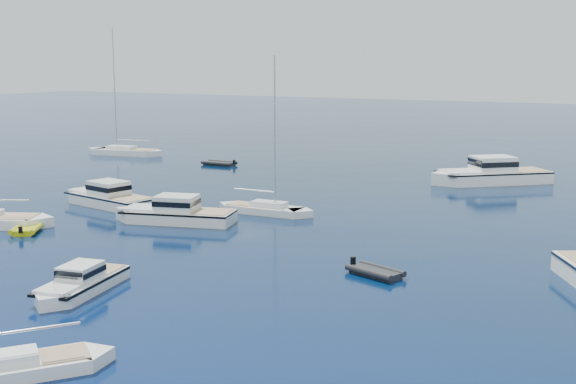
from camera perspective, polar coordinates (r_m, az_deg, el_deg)
name	(u,v)px	position (r m, az deg, el deg)	size (l,w,h in m)	color
ground	(42,330)	(35.49, -18.35, -9.99)	(400.00, 400.00, 0.00)	navy
motor_cruiser_near	(80,292)	(40.34, -15.65, -7.43)	(2.21, 7.24, 1.90)	silver
motor_cruiser_centre	(175,222)	(56.06, -8.68, -2.30)	(3.03, 9.89, 2.60)	silver
motor_cruiser_far_l	(108,205)	(63.65, -13.65, -1.00)	(3.09, 10.11, 2.65)	silver
motor_cruiser_distant	(490,183)	(75.78, 15.20, 0.66)	(3.95, 12.91, 3.39)	white
sailboat_fore	(12,376)	(30.99, -20.41, -13.08)	(2.13, 8.19, 12.04)	white
sailboat_centre	(265,213)	(58.66, -1.76, -1.64)	(2.25, 8.66, 12.74)	silver
sailboat_far_l	(125,155)	(97.62, -12.40, 2.80)	(2.93, 11.25, 16.54)	white
tender_yellow	(29,231)	(55.75, -19.25, -2.82)	(2.15, 3.98, 0.95)	#B9C00B
tender_grey_near	(375,276)	(42.12, 6.70, -6.38)	(1.87, 3.37, 0.95)	black
tender_grey_far	(219,165)	(86.19, -5.29, 2.06)	(2.20, 4.10, 0.95)	black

